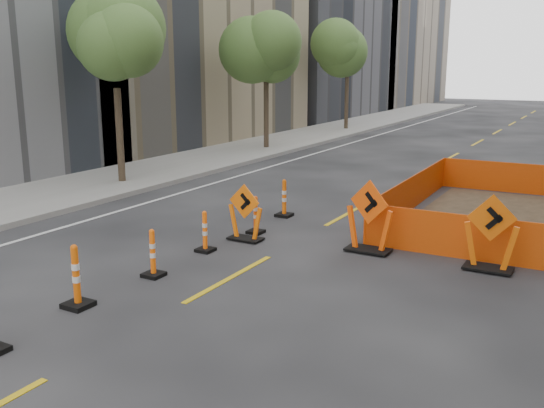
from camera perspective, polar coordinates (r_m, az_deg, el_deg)
The scene contains 16 objects.
ground_plane at distance 9.19m, azimuth -18.15°, elevation -14.11°, with size 140.00×140.00×0.00m, color black.
sidewalk_left at distance 23.45m, azimuth -11.64°, elevation 2.92°, with size 4.00×90.00×0.15m, color gray.
bld_left_d at distance 50.35m, azimuth 1.96°, elevation 16.37°, with size 12.00×16.00×14.00m, color #4C4C51.
bld_left_e at distance 65.52m, azimuth 8.96°, elevation 18.09°, with size 12.00×20.00×20.00m, color gray.
tree_l_b at distance 21.23m, azimuth -14.57°, elevation 13.82°, with size 2.80×2.80×5.95m.
tree_l_c at distance 29.30m, azimuth -0.56°, elevation 13.91°, with size 2.80×2.80×5.95m.
tree_l_d at distance 38.29m, azimuth 7.15°, elevation 13.61°, with size 2.80×2.80×5.95m.
channelizer_4 at distance 10.92m, azimuth -17.96°, elevation -6.47°, with size 0.44×0.44×1.13m, color #D85409, non-canonical shape.
channelizer_5 at distance 12.11m, azimuth -11.17°, elevation -4.54°, with size 0.38×0.38×0.97m, color #F85B0A, non-canonical shape.
channelizer_6 at distance 13.53m, azimuth -6.33°, elevation -2.57°, with size 0.37×0.37×0.93m, color #FF5C0A, non-canonical shape.
channelizer_7 at distance 14.90m, azimuth -1.55°, elevation -1.01°, with size 0.37×0.37×0.94m, color #DE4B09, non-canonical shape.
channelizer_8 at distance 16.54m, azimuth 1.16°, elevation 0.57°, with size 0.41×0.41×1.04m, color #D55308, non-canonical shape.
chevron_sign_left at distance 14.26m, azimuth -2.53°, elevation -0.79°, with size 0.91×0.55×1.37m, color #E85F09, non-canonical shape.
chevron_sign_center at distance 13.51m, azimuth 9.16°, elevation -1.15°, with size 1.09×0.65×1.64m, color #EE4B0A, non-canonical shape.
chevron_sign_right at distance 12.90m, azimuth 19.91°, elevation -2.56°, with size 1.06×0.64×1.59m, color #DB5609, non-canonical shape.
safety_fence at distance 17.32m, azimuth 20.35°, elevation 0.22°, with size 4.60×7.83×0.98m, color #DB430B, non-canonical shape.
Camera 1 is at (6.22, -5.38, 4.10)m, focal length 40.00 mm.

